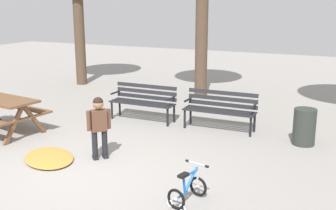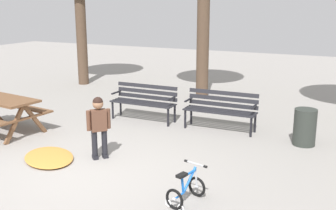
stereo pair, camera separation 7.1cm
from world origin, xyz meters
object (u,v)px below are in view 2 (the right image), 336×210
(picnic_table, at_px, (1,106))
(park_bench_left, at_px, (221,107))
(child_standing, at_px, (99,122))
(trash_bin, at_px, (305,127))
(park_bench_far_left, at_px, (145,99))
(kids_bicycle, at_px, (186,190))

(picnic_table, height_order, park_bench_left, park_bench_left)
(child_standing, relative_size, trash_bin, 1.56)
(park_bench_far_left, xyz_separation_m, kids_bicycle, (2.59, -3.47, -0.31))
(park_bench_left, bearing_deg, picnic_table, -151.88)
(park_bench_left, relative_size, child_standing, 1.40)
(park_bench_left, bearing_deg, trash_bin, -8.13)
(kids_bicycle, relative_size, trash_bin, 0.84)
(picnic_table, bearing_deg, park_bench_left, 28.12)
(park_bench_left, height_order, kids_bicycle, park_bench_left)
(park_bench_far_left, distance_m, park_bench_left, 1.90)
(park_bench_far_left, xyz_separation_m, child_standing, (0.50, -2.57, 0.17))
(picnic_table, relative_size, trash_bin, 2.68)
(park_bench_far_left, bearing_deg, picnic_table, -136.78)
(park_bench_left, relative_size, kids_bicycle, 2.61)
(child_standing, relative_size, kids_bicycle, 1.86)
(picnic_table, relative_size, child_standing, 1.72)
(trash_bin, bearing_deg, kids_bicycle, -109.13)
(child_standing, bearing_deg, trash_bin, 36.28)
(picnic_table, xyz_separation_m, park_bench_left, (4.24, 2.26, -0.08))
(child_standing, height_order, kids_bicycle, child_standing)
(park_bench_left, bearing_deg, child_standing, -118.02)
(trash_bin, bearing_deg, picnic_table, -161.75)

